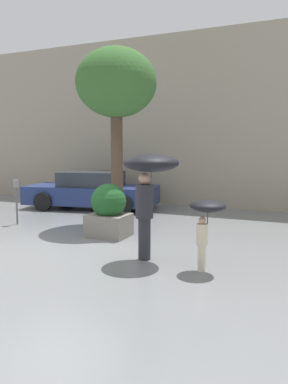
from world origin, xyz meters
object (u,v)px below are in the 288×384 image
(planter_box, at_px, (109,211))
(parked_car_near, at_px, (92,191))
(street_tree, at_px, (116,86))
(person_adult, at_px, (149,177))
(person_child, at_px, (206,215))
(parking_meter, at_px, (16,192))

(planter_box, height_order, parked_car_near, parked_car_near)
(parked_car_near, relative_size, street_tree, 1.00)
(person_adult, xyz_separation_m, street_tree, (-2.00, 2.55, 2.10))
(person_adult, height_order, parked_car_near, person_adult)
(person_child, distance_m, street_tree, 4.93)
(street_tree, xyz_separation_m, parking_meter, (-2.55, -1.00, -2.78))
(person_child, xyz_separation_m, street_tree, (-3.11, 2.73, 2.69))
(parking_meter, bearing_deg, person_adult, -18.91)
(person_child, height_order, street_tree, street_tree)
(person_adult, distance_m, person_child, 1.27)
(person_child, height_order, parking_meter, same)
(person_adult, distance_m, parked_car_near, 6.29)
(street_tree, bearing_deg, person_child, -41.34)
(street_tree, bearing_deg, parked_car_near, 134.51)
(person_adult, height_order, person_child, person_adult)
(person_adult, bearing_deg, parked_car_near, 143.24)
(planter_box, height_order, person_adult, person_adult)
(planter_box, distance_m, parked_car_near, 4.17)
(person_adult, distance_m, street_tree, 3.86)
(planter_box, bearing_deg, parking_meter, 175.83)
(planter_box, bearing_deg, person_adult, -40.15)
(planter_box, relative_size, parking_meter, 1.03)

